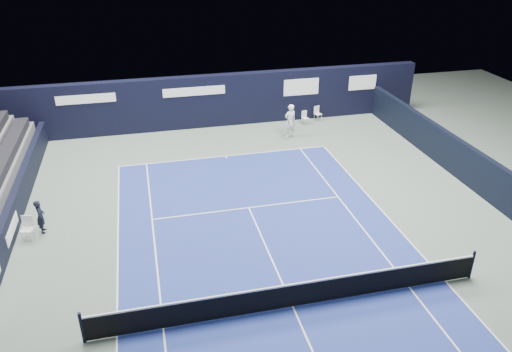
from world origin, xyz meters
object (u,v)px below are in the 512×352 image
at_px(line_judge_chair, 27,226).
at_px(tennis_player, 290,121).
at_px(tennis_net, 293,294).
at_px(folding_chair_back_b, 317,112).
at_px(folding_chair_back_a, 305,115).

xyz_separation_m(line_judge_chair, tennis_player, (12.88, 7.54, 0.42)).
bearing_deg(tennis_player, line_judge_chair, -149.66).
bearing_deg(tennis_net, folding_chair_back_b, 67.69).
distance_m(tennis_net, tennis_player, 14.26).
distance_m(folding_chair_back_a, folding_chair_back_b, 1.06).
xyz_separation_m(folding_chair_back_a, tennis_net, (-5.54, -15.47, -0.04)).
height_order(folding_chair_back_b, tennis_player, tennis_player).
relative_size(line_judge_chair, tennis_net, 0.08).
distance_m(line_judge_chair, tennis_net, 10.74).
xyz_separation_m(folding_chair_back_a, tennis_player, (-1.48, -1.80, 0.43)).
bearing_deg(tennis_player, folding_chair_back_b, 42.04).
bearing_deg(tennis_player, folding_chair_back_a, 50.68).
xyz_separation_m(folding_chair_back_a, folding_chair_back_b, (0.97, 0.41, -0.04)).
distance_m(folding_chair_back_a, tennis_net, 16.43).
height_order(folding_chair_back_b, tennis_net, tennis_net).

